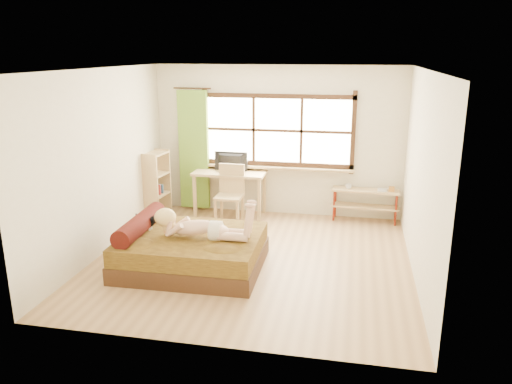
% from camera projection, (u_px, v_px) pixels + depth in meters
% --- Properties ---
extents(floor, '(4.50, 4.50, 0.00)m').
position_uv_depth(floor, '(252.00, 259.00, 7.27)').
color(floor, '#9E754C').
rests_on(floor, ground).
extents(ceiling, '(4.50, 4.50, 0.00)m').
position_uv_depth(ceiling, '(252.00, 69.00, 6.53)').
color(ceiling, white).
rests_on(ceiling, wall_back).
extents(wall_back, '(4.50, 0.00, 4.50)m').
position_uv_depth(wall_back, '(277.00, 141.00, 9.02)').
color(wall_back, silver).
rests_on(wall_back, floor).
extents(wall_front, '(4.50, 0.00, 4.50)m').
position_uv_depth(wall_front, '(204.00, 222.00, 4.78)').
color(wall_front, silver).
rests_on(wall_front, floor).
extents(wall_left, '(0.00, 4.50, 4.50)m').
position_uv_depth(wall_left, '(102.00, 162.00, 7.32)').
color(wall_left, silver).
rests_on(wall_left, floor).
extents(wall_right, '(0.00, 4.50, 4.50)m').
position_uv_depth(wall_right, '(422.00, 177.00, 6.47)').
color(wall_right, silver).
rests_on(wall_right, floor).
extents(window, '(2.80, 0.16, 1.46)m').
position_uv_depth(window, '(277.00, 133.00, 8.95)').
color(window, '#FFEDBF').
rests_on(window, wall_back).
extents(curtain, '(0.55, 0.10, 2.20)m').
position_uv_depth(curtain, '(194.00, 150.00, 9.25)').
color(curtain, olive).
rests_on(curtain, wall_back).
extents(bed, '(1.95, 1.57, 0.73)m').
position_uv_depth(bed, '(189.00, 250.00, 6.94)').
color(bed, black).
rests_on(bed, floor).
extents(woman, '(1.35, 0.41, 0.58)m').
position_uv_depth(woman, '(200.00, 217.00, 6.72)').
color(woman, '#E1AD91').
rests_on(woman, bed).
extents(kitten, '(0.29, 0.12, 0.23)m').
position_uv_depth(kitten, '(145.00, 222.00, 7.07)').
color(kitten, black).
rests_on(kitten, bed).
extents(desk, '(1.31, 0.61, 0.82)m').
position_uv_depth(desk, '(230.00, 178.00, 9.07)').
color(desk, tan).
rests_on(desk, floor).
extents(monitor, '(0.61, 0.09, 0.35)m').
position_uv_depth(monitor, '(230.00, 162.00, 9.04)').
color(monitor, black).
rests_on(monitor, desk).
extents(chair, '(0.46, 0.46, 1.02)m').
position_uv_depth(chair, '(230.00, 190.00, 8.75)').
color(chair, tan).
rests_on(chair, floor).
extents(pipe_shelf, '(1.18, 0.36, 0.66)m').
position_uv_depth(pipe_shelf, '(366.00, 198.00, 8.80)').
color(pipe_shelf, tan).
rests_on(pipe_shelf, floor).
extents(cup, '(0.11, 0.11, 0.09)m').
position_uv_depth(cup, '(349.00, 186.00, 8.80)').
color(cup, gray).
rests_on(cup, pipe_shelf).
extents(book, '(0.17, 0.22, 0.02)m').
position_uv_depth(book, '(377.00, 190.00, 8.72)').
color(book, gray).
rests_on(book, pipe_shelf).
extents(bookshelf, '(0.35, 0.55, 1.20)m').
position_uv_depth(bookshelf, '(157.00, 184.00, 8.98)').
color(bookshelf, tan).
rests_on(bookshelf, floor).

